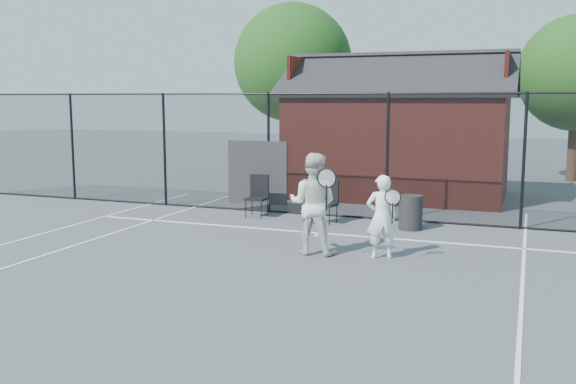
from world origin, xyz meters
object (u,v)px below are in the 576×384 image
(player_back, at_px, (313,204))
(chair_right, at_px, (325,202))
(player_front, at_px, (382,217))
(chair_left, at_px, (256,197))
(waste_bin, at_px, (411,212))
(clubhouse, at_px, (399,141))

(player_back, distance_m, chair_right, 2.97)
(player_front, height_order, chair_left, player_front)
(waste_bin, bearing_deg, chair_left, 177.38)
(chair_right, xyz_separation_m, waste_bin, (1.95, 0.00, -0.11))
(chair_left, height_order, waste_bin, chair_left)
(chair_left, bearing_deg, chair_right, -6.92)
(player_back, relative_size, chair_right, 1.91)
(clubhouse, height_order, chair_left, clubhouse)
(player_front, distance_m, player_back, 1.28)
(player_back, bearing_deg, clubhouse, 89.52)
(chair_right, relative_size, waste_bin, 1.30)
(chair_left, bearing_deg, player_front, -39.65)
(clubhouse, relative_size, player_front, 4.30)
(chair_right, bearing_deg, waste_bin, 8.81)
(chair_left, relative_size, chair_right, 1.02)
(clubhouse, height_order, chair_right, clubhouse)
(chair_right, bearing_deg, player_back, -68.34)
(player_back, xyz_separation_m, waste_bin, (1.30, 2.87, -0.56))
(player_front, relative_size, chair_right, 1.54)
(player_back, bearing_deg, waste_bin, 65.61)
(player_front, relative_size, chair_left, 1.52)
(player_back, height_order, chair_left, player_back)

